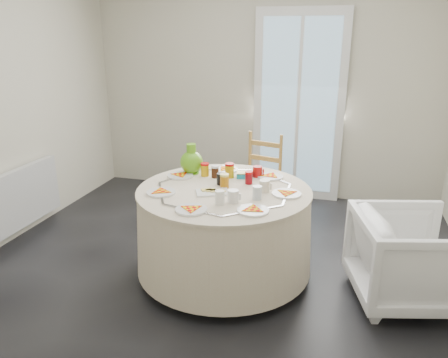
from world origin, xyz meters
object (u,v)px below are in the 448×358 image
(armchair, at_px, (409,251))
(green_pitcher, at_px, (191,156))
(wooden_chair, at_px, (257,177))
(table, at_px, (224,230))
(radiator, at_px, (21,198))

(armchair, height_order, green_pitcher, green_pitcher)
(wooden_chair, bearing_deg, green_pitcher, -102.32)
(armchair, xyz_separation_m, green_pitcher, (-1.72, 0.31, 0.48))
(table, xyz_separation_m, armchair, (1.35, -0.00, 0.02))
(radiator, relative_size, table, 0.74)
(table, height_order, wooden_chair, wooden_chair)
(radiator, bearing_deg, armchair, -2.73)
(table, height_order, green_pitcher, green_pitcher)
(radiator, distance_m, wooden_chair, 2.26)
(table, relative_size, wooden_chair, 1.51)
(armchair, bearing_deg, radiator, 72.69)
(wooden_chair, relative_size, green_pitcher, 3.63)
(wooden_chair, bearing_deg, table, -77.15)
(green_pitcher, bearing_deg, wooden_chair, 38.11)
(green_pitcher, bearing_deg, radiator, 160.62)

